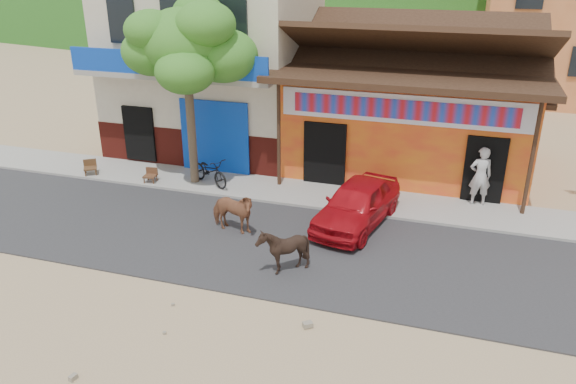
# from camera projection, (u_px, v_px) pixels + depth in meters

# --- Properties ---
(ground) EXTENTS (120.00, 120.00, 0.00)m
(ground) POSITION_uv_depth(u_px,v_px,m) (267.00, 301.00, 12.67)
(ground) COLOR #9E825B
(ground) RESTS_ON ground
(road) EXTENTS (60.00, 5.00, 0.04)m
(road) POSITION_uv_depth(u_px,v_px,m) (298.00, 249.00, 14.86)
(road) COLOR #28282B
(road) RESTS_ON ground
(sidewalk) EXTENTS (60.00, 2.00, 0.12)m
(sidewalk) POSITION_uv_depth(u_px,v_px,m) (329.00, 197.00, 17.91)
(sidewalk) COLOR gray
(sidewalk) RESTS_ON ground
(dance_club) EXTENTS (8.00, 6.00, 3.60)m
(dance_club) POSITION_uv_depth(u_px,v_px,m) (410.00, 117.00, 20.19)
(dance_club) COLOR orange
(dance_club) RESTS_ON ground
(cafe_building) EXTENTS (7.00, 6.00, 7.00)m
(cafe_building) POSITION_uv_depth(u_px,v_px,m) (216.00, 58.00, 21.57)
(cafe_building) COLOR beige
(cafe_building) RESTS_ON ground
(tree) EXTENTS (3.00, 3.00, 6.00)m
(tree) POSITION_uv_depth(u_px,v_px,m) (189.00, 94.00, 17.79)
(tree) COLOR #2D721E
(tree) RESTS_ON sidewalk
(cow_tan) EXTENTS (1.52, 0.87, 1.22)m
(cow_tan) POSITION_uv_depth(u_px,v_px,m) (232.00, 212.00, 15.48)
(cow_tan) COLOR #945A3B
(cow_tan) RESTS_ON road
(cow_dark) EXTENTS (1.13, 1.02, 1.21)m
(cow_dark) POSITION_uv_depth(u_px,v_px,m) (283.00, 250.00, 13.53)
(cow_dark) COLOR black
(cow_dark) RESTS_ON road
(red_car) EXTENTS (2.30, 4.04, 1.29)m
(red_car) POSITION_uv_depth(u_px,v_px,m) (357.00, 204.00, 15.90)
(red_car) COLOR #AF0C15
(red_car) RESTS_ON road
(scooter) EXTENTS (1.85, 1.39, 0.93)m
(scooter) POSITION_uv_depth(u_px,v_px,m) (210.00, 171.00, 18.56)
(scooter) COLOR black
(scooter) RESTS_ON sidewalk
(pedestrian) EXTENTS (0.76, 0.60, 1.84)m
(pedestrian) POSITION_uv_depth(u_px,v_px,m) (480.00, 176.00, 16.91)
(pedestrian) COLOR #BABABA
(pedestrian) RESTS_ON sidewalk
(cafe_chair_left) EXTENTS (0.45, 0.45, 0.86)m
(cafe_chair_left) POSITION_uv_depth(u_px,v_px,m) (150.00, 170.00, 18.75)
(cafe_chair_left) COLOR #4D2E19
(cafe_chair_left) RESTS_ON sidewalk
(cafe_chair_right) EXTENTS (0.60, 0.60, 0.93)m
(cafe_chair_right) POSITION_uv_depth(u_px,v_px,m) (89.00, 162.00, 19.39)
(cafe_chair_right) COLOR #4B2A19
(cafe_chair_right) RESTS_ON sidewalk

